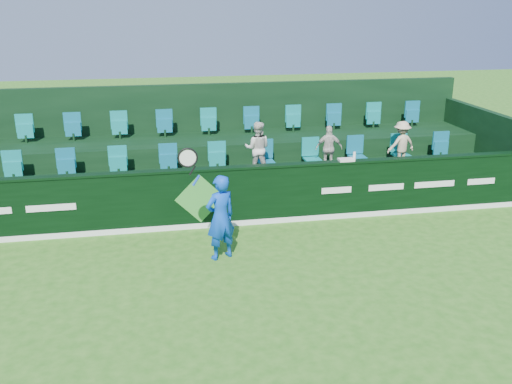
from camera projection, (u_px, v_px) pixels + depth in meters
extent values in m
plane|color=#276618|center=(224.00, 321.00, 8.99)|extent=(60.00, 60.00, 0.00)
cube|color=black|center=(200.00, 199.00, 12.50)|extent=(16.00, 0.20, 1.30)
cube|color=black|center=(199.00, 170.00, 12.29)|extent=(16.00, 0.24, 0.05)
cube|color=white|center=(201.00, 226.00, 12.59)|extent=(16.00, 0.02, 0.12)
cube|color=green|center=(200.00, 199.00, 12.38)|extent=(1.10, 0.02, 1.10)
cube|color=white|center=(51.00, 208.00, 11.84)|extent=(1.00, 0.01, 0.14)
cube|color=white|center=(336.00, 190.00, 12.93)|extent=(0.70, 0.01, 0.14)
cube|color=white|center=(386.00, 187.00, 13.14)|extent=(0.85, 0.01, 0.14)
cube|color=white|center=(434.00, 184.00, 13.35)|extent=(1.00, 0.01, 0.14)
cube|color=white|center=(481.00, 181.00, 13.56)|extent=(0.70, 0.01, 0.14)
cube|color=black|center=(196.00, 194.00, 13.61)|extent=(16.00, 2.00, 0.80)
cube|color=black|center=(189.00, 163.00, 15.30)|extent=(16.00, 1.80, 1.30)
cube|color=black|center=(186.00, 131.00, 16.02)|extent=(16.00, 0.20, 2.60)
cube|color=black|center=(480.00, 146.00, 15.64)|extent=(0.20, 4.00, 2.00)
cube|color=#10807C|center=(193.00, 161.00, 13.76)|extent=(13.50, 0.50, 0.60)
cube|color=#10807C|center=(187.00, 126.00, 15.27)|extent=(13.50, 0.50, 0.60)
imported|color=blue|center=(220.00, 217.00, 10.92)|extent=(0.73, 0.62, 1.69)
cylinder|color=#143FBF|center=(196.00, 180.00, 10.49)|extent=(0.16, 0.04, 0.21)
cylinder|color=black|center=(193.00, 170.00, 10.42)|extent=(0.14, 0.03, 0.19)
torus|color=black|center=(188.00, 158.00, 10.33)|extent=(0.52, 0.04, 0.52)
cylinder|color=silver|center=(188.00, 158.00, 10.33)|extent=(0.43, 0.01, 0.43)
imported|color=silver|center=(257.00, 148.00, 13.56)|extent=(0.74, 0.64, 1.29)
imported|color=beige|center=(329.00, 148.00, 13.89)|extent=(0.69, 0.38, 1.12)
imported|color=#C4B48A|center=(401.00, 144.00, 14.22)|extent=(0.82, 0.56, 1.16)
cube|color=silver|center=(346.00, 160.00, 12.86)|extent=(0.34, 0.22, 0.05)
cylinder|color=white|center=(354.00, 156.00, 12.87)|extent=(0.06, 0.06, 0.20)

